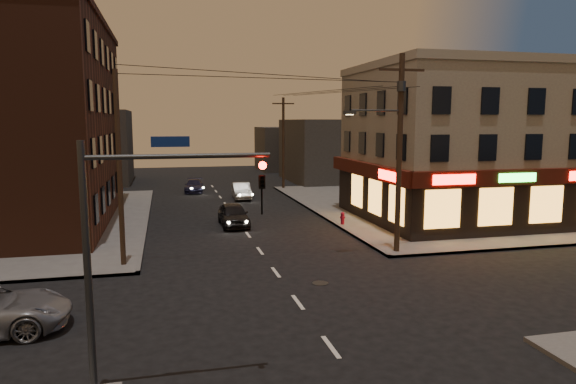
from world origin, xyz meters
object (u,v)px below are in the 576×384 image
object	(u,v)px
sedan_near	(233,215)
fire_hydrant	(343,218)
sedan_far	(194,186)
sedan_mid	(241,191)

from	to	relation	value
sedan_near	fire_hydrant	size ratio (longest dim) A/B	5.37
sedan_far	sedan_near	bearing A→B (deg)	-78.79
sedan_near	sedan_far	world-z (taller)	sedan_near
sedan_mid	sedan_far	xyz separation A→B (m)	(-3.86, 5.26, -0.10)
sedan_mid	sedan_far	world-z (taller)	sedan_mid
sedan_mid	fire_hydrant	world-z (taller)	sedan_mid
sedan_near	sedan_mid	distance (m)	11.93
sedan_far	sedan_mid	bearing A→B (deg)	-47.99
sedan_far	fire_hydrant	xyz separation A→B (m)	(8.52, -18.87, -0.01)
sedan_far	fire_hydrant	world-z (taller)	sedan_far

